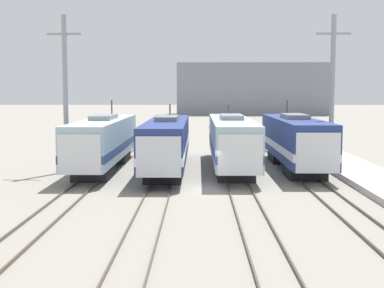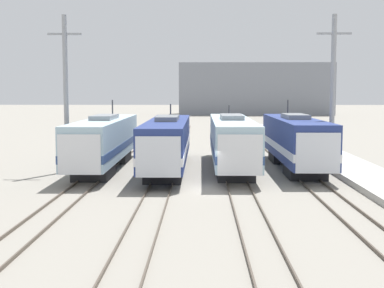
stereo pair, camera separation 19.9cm
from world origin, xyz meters
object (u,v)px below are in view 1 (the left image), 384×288
catenary_tower_left (65,92)px  catenary_tower_right (332,92)px  locomotive_far_left (103,142)px  locomotive_center_right (232,142)px  locomotive_center_left (167,143)px  locomotive_far_right (295,141)px

catenary_tower_left → catenary_tower_right: size_ratio=1.00×
locomotive_far_left → locomotive_center_right: (10.09, 0.27, 0.01)m
locomotive_far_left → locomotive_center_left: locomotive_far_left is taller
locomotive_center_left → locomotive_center_right: (5.05, 0.71, 0.03)m
locomotive_center_right → locomotive_far_right: bearing=2.2°
locomotive_center_left → catenary_tower_right: catenary_tower_right is taller
locomotive_far_right → catenary_tower_right: bearing=-31.4°
locomotive_far_left → catenary_tower_left: (-2.61, -1.02, 3.90)m
locomotive_far_right → catenary_tower_left: catenary_tower_left is taller
locomotive_far_right → catenary_tower_right: size_ratio=1.44×
catenary_tower_left → catenary_tower_right: 20.18m
locomotive_far_right → catenary_tower_left: (-17.74, -1.48, 3.87)m
locomotive_far_left → catenary_tower_right: 18.02m
locomotive_far_left → locomotive_far_right: size_ratio=1.05×
locomotive_far_left → locomotive_far_right: bearing=1.8°
locomotive_center_left → locomotive_far_right: (10.09, 0.90, 0.05)m
locomotive_center_right → locomotive_far_right: size_ratio=1.10×
locomotive_center_left → catenary_tower_right: 13.13m
locomotive_center_left → catenary_tower_left: catenary_tower_left is taller
locomotive_far_left → locomotive_center_right: 10.09m
locomotive_center_left → locomotive_far_right: locomotive_far_right is taller
locomotive_center_left → locomotive_far_right: size_ratio=1.11×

